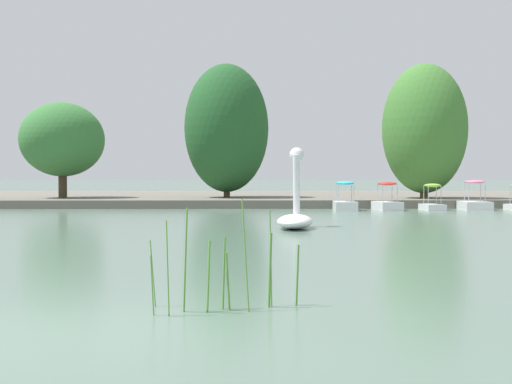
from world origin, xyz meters
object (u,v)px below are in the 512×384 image
object	(u,v)px
pedal_boat_red	(387,202)
pedal_boat_lime	(432,202)
swan_boat	(295,213)
tree_willow_near_path	(424,129)
pedal_boat_cyan	(345,202)
tree_broadleaf_behind_dock	(62,140)
pedal_boat_pink	(475,202)
tree_willow_overhanging	(227,128)

from	to	relation	value
pedal_boat_red	pedal_boat_lime	bearing A→B (deg)	-0.46
swan_boat	tree_willow_near_path	xyz separation A→B (m)	(9.37, 17.41, 4.24)
pedal_boat_cyan	tree_broadleaf_behind_dock	size ratio (longest dim) A/B	0.32
swan_boat	tree_broadleaf_behind_dock	bearing A→B (deg)	125.73
swan_boat	tree_broadleaf_behind_dock	xyz separation A→B (m)	(-13.35, 18.56, 3.60)
pedal_boat_red	tree_willow_near_path	world-z (taller)	tree_willow_near_path
swan_boat	pedal_boat_lime	size ratio (longest dim) A/B	1.58
tree_broadleaf_behind_dock	pedal_boat_lime	bearing A→B (deg)	-15.71
pedal_boat_cyan	pedal_boat_pink	distance (m)	7.21
tree_willow_overhanging	pedal_boat_pink	bearing A→B (deg)	-26.22
pedal_boat_lime	tree_broadleaf_behind_dock	distance (m)	22.97
swan_boat	tree_broadleaf_behind_dock	size ratio (longest dim) A/B	0.40
pedal_boat_pink	tree_willow_overhanging	xyz separation A→B (m)	(-13.78, 6.79, 4.54)
tree_willow_overhanging	tree_broadleaf_behind_dock	bearing A→B (deg)	-176.09
tree_willow_overhanging	tree_willow_near_path	bearing A→B (deg)	-8.57
swan_boat	pedal_boat_pink	world-z (taller)	swan_boat
pedal_boat_cyan	tree_willow_overhanging	distance (m)	10.73
tree_willow_near_path	swan_boat	bearing A→B (deg)	-118.30
tree_broadleaf_behind_dock	tree_willow_overhanging	bearing A→B (deg)	3.91
pedal_boat_red	tree_broadleaf_behind_dock	bearing A→B (deg)	162.45
pedal_boat_red	pedal_boat_pink	world-z (taller)	pedal_boat_pink
swan_boat	tree_willow_near_path	distance (m)	20.22
pedal_boat_lime	tree_broadleaf_behind_dock	bearing A→B (deg)	164.29
swan_boat	pedal_boat_red	xyz separation A→B (m)	(5.99, 12.44, -0.13)
pedal_boat_red	pedal_boat_cyan	bearing A→B (deg)	-171.27
tree_broadleaf_behind_dock	tree_willow_overhanging	world-z (taller)	tree_willow_overhanging
pedal_boat_pink	tree_willow_near_path	size ratio (longest dim) A/B	0.29
tree_willow_near_path	tree_broadleaf_behind_dock	xyz separation A→B (m)	(-22.73, 1.15, -0.64)
tree_willow_near_path	tree_broadleaf_behind_dock	bearing A→B (deg)	177.10
pedal_boat_pink	tree_willow_near_path	xyz separation A→B (m)	(-1.45, 4.93, 4.38)
pedal_boat_pink	pedal_boat_cyan	bearing A→B (deg)	-176.79
swan_boat	tree_willow_overhanging	world-z (taller)	tree_willow_overhanging
pedal_boat_cyan	tree_willow_near_path	size ratio (longest dim) A/B	0.28
pedal_boat_red	tree_broadleaf_behind_dock	distance (m)	20.63
pedal_boat_lime	tree_willow_near_path	distance (m)	6.69
pedal_boat_lime	swan_boat	bearing A→B (deg)	-124.28
pedal_boat_red	tree_willow_overhanging	size ratio (longest dim) A/B	0.26
pedal_boat_pink	tree_willow_near_path	world-z (taller)	tree_willow_near_path
pedal_boat_cyan	pedal_boat_red	size ratio (longest dim) A/B	1.06
pedal_boat_cyan	tree_willow_near_path	bearing A→B (deg)	42.84
tree_willow_near_path	pedal_boat_red	bearing A→B (deg)	-124.25
pedal_boat_lime	tree_broadleaf_behind_dock	xyz separation A→B (m)	(-21.82, 6.14, 3.73)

